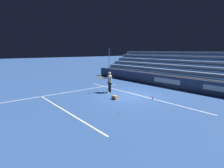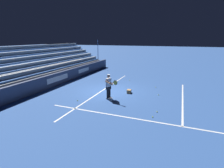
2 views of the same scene
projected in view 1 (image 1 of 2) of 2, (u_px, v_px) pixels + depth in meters
ground_plane at (131, 95)px, 13.63m from camera, size 160.00×160.00×0.00m
court_baseline_white at (135, 94)px, 13.95m from camera, size 12.00×0.10×0.01m
court_sideline_white at (60, 93)px, 14.24m from camera, size 0.10×12.00×0.01m
court_service_line_white at (65, 110)px, 10.19m from camera, size 8.22×0.10×0.01m
back_wall_sponsor_board at (168, 81)px, 16.64m from camera, size 21.27×0.25×1.10m
bleacher_stand at (182, 76)px, 18.24m from camera, size 20.21×4.00×3.85m
tennis_player at (109, 82)px, 14.35m from camera, size 0.73×0.96×1.71m
ball_box_cardboard at (115, 97)px, 12.55m from camera, size 0.43×0.34×0.26m
tennis_ball_far_right at (63, 94)px, 13.87m from camera, size 0.07×0.07×0.07m
tennis_ball_stray_back at (91, 105)px, 11.02m from camera, size 0.07×0.07×0.07m
tennis_ball_near_player at (117, 87)px, 16.51m from camera, size 0.07×0.07×0.07m
tennis_ball_far_left at (65, 96)px, 13.20m from camera, size 0.07×0.07×0.07m
tennis_ball_midcourt at (119, 113)px, 9.76m from camera, size 0.07×0.07×0.07m
tennis_ball_toward_net at (174, 110)px, 10.20m from camera, size 0.07×0.07×0.07m
water_bottle at (153, 98)px, 12.51m from camera, size 0.07×0.07×0.22m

